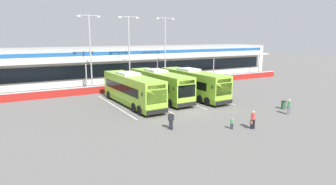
# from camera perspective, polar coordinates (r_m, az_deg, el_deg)

# --- Properties ---
(ground_plane) EXTENTS (200.00, 200.00, 0.00)m
(ground_plane) POSITION_cam_1_polar(r_m,az_deg,el_deg) (31.52, 4.13, -3.61)
(ground_plane) COLOR #605E5B
(terminal_building) EXTENTS (70.00, 13.00, 6.00)m
(terminal_building) POSITION_cam_1_polar(r_m,az_deg,el_deg) (55.16, -11.54, 5.69)
(terminal_building) COLOR beige
(terminal_building) RESTS_ON ground
(red_barrier_wall) EXTENTS (60.00, 0.40, 1.10)m
(red_barrier_wall) POSITION_cam_1_polar(r_m,az_deg,el_deg) (43.94, -6.37, 1.28)
(red_barrier_wall) COLOR maroon
(red_barrier_wall) RESTS_ON ground
(coach_bus_leftmost) EXTENTS (3.16, 12.22, 3.78)m
(coach_bus_leftmost) POSITION_cam_1_polar(r_m,az_deg,el_deg) (33.97, -7.13, 0.49)
(coach_bus_leftmost) COLOR #8CC633
(coach_bus_leftmost) RESTS_ON ground
(coach_bus_left_centre) EXTENTS (3.16, 12.22, 3.78)m
(coach_bus_left_centre) POSITION_cam_1_polar(r_m,az_deg,el_deg) (36.71, -1.65, 1.36)
(coach_bus_left_centre) COLOR #8CC633
(coach_bus_left_centre) RESTS_ON ground
(coach_bus_centre) EXTENTS (3.16, 12.22, 3.78)m
(coach_bus_centre) POSITION_cam_1_polar(r_m,az_deg,el_deg) (37.89, 4.91, 1.63)
(coach_bus_centre) COLOR #8CC633
(coach_bus_centre) RESTS_ON ground
(bay_stripe_far_west) EXTENTS (0.14, 13.00, 0.01)m
(bay_stripe_far_west) POSITION_cam_1_polar(r_m,az_deg,el_deg) (34.06, -10.45, -2.65)
(bay_stripe_far_west) COLOR silver
(bay_stripe_far_west) RESTS_ON ground
(bay_stripe_west) EXTENTS (0.14, 13.00, 0.01)m
(bay_stripe_west) POSITION_cam_1_polar(r_m,az_deg,el_deg) (35.60, -4.05, -1.90)
(bay_stripe_west) COLOR silver
(bay_stripe_west) RESTS_ON ground
(bay_stripe_mid_west) EXTENTS (0.14, 13.00, 0.01)m
(bay_stripe_mid_west) POSITION_cam_1_polar(r_m,az_deg,el_deg) (37.54, 1.74, -1.19)
(bay_stripe_mid_west) COLOR silver
(bay_stripe_mid_west) RESTS_ON ground
(bay_stripe_centre) EXTENTS (0.14, 13.00, 0.01)m
(bay_stripe_centre) POSITION_cam_1_polar(r_m,az_deg,el_deg) (39.84, 6.91, -0.55)
(bay_stripe_centre) COLOR silver
(bay_stripe_centre) RESTS_ON ground
(pedestrian_with_handbag) EXTENTS (0.65, 0.37, 1.62)m
(pedestrian_with_handbag) POSITION_cam_1_polar(r_m,az_deg,el_deg) (26.25, 16.42, -5.12)
(pedestrian_with_handbag) COLOR black
(pedestrian_with_handbag) RESTS_ON ground
(pedestrian_in_dark_coat) EXTENTS (0.51, 0.36, 1.62)m
(pedestrian_in_dark_coat) POSITION_cam_1_polar(r_m,az_deg,el_deg) (32.25, 22.79, -2.53)
(pedestrian_in_dark_coat) COLOR slate
(pedestrian_in_dark_coat) RESTS_ON ground
(pedestrian_child) EXTENTS (0.33, 0.21, 1.00)m
(pedestrian_child) POSITION_cam_1_polar(r_m,az_deg,el_deg) (25.80, 12.53, -5.94)
(pedestrian_child) COLOR #33333D
(pedestrian_child) RESTS_ON ground
(pedestrian_near_bin) EXTENTS (0.53, 0.38, 1.62)m
(pedestrian_near_bin) POSITION_cam_1_polar(r_m,az_deg,el_deg) (25.01, 0.60, -5.42)
(pedestrian_near_bin) COLOR black
(pedestrian_near_bin) RESTS_ON ground
(lamp_post_west) EXTENTS (3.24, 0.28, 11.00)m
(lamp_post_west) POSITION_cam_1_polar(r_m,az_deg,el_deg) (43.57, -15.11, 8.48)
(lamp_post_west) COLOR #9E9EA3
(lamp_post_west) RESTS_ON ground
(lamp_post_centre) EXTENTS (3.24, 0.28, 11.00)m
(lamp_post_centre) POSITION_cam_1_polar(r_m,az_deg,el_deg) (45.20, -7.69, 8.84)
(lamp_post_centre) COLOR #9E9EA3
(lamp_post_centre) RESTS_ON ground
(lamp_post_east) EXTENTS (3.24, 0.28, 11.00)m
(lamp_post_east) POSITION_cam_1_polar(r_m,az_deg,el_deg) (47.81, -0.58, 9.05)
(lamp_post_east) COLOR #9E9EA3
(lamp_post_east) RESTS_ON ground
(litter_bin) EXTENTS (0.54, 0.54, 0.93)m
(litter_bin) POSITION_cam_1_polar(r_m,az_deg,el_deg) (34.53, 21.91, -2.30)
(litter_bin) COLOR #2D5133
(litter_bin) RESTS_ON ground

